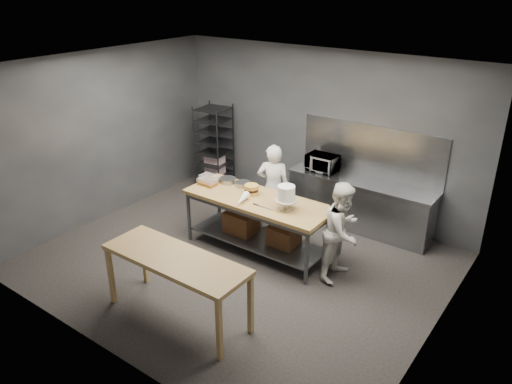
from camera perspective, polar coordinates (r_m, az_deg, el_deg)
ground at (r=7.91m, az=-2.08°, el=-7.98°), size 6.00×6.00×0.00m
back_wall at (r=9.21m, az=7.46°, el=6.80°), size 6.00×0.04×3.00m
work_table at (r=7.97m, az=0.26°, el=-2.96°), size 2.40×0.90×0.92m
near_counter at (r=6.41m, az=-9.17°, el=-8.03°), size 2.00×0.70×0.90m
back_counter at (r=8.91m, az=11.71°, el=-1.35°), size 2.60×0.60×0.90m
splashback_panel at (r=8.83m, az=13.02°, el=4.61°), size 2.60×0.02×0.90m
speed_rack at (r=10.32m, az=-4.80°, el=5.03°), size 0.68×0.72×1.75m
chef_behind at (r=8.55m, az=1.99°, el=0.47°), size 0.67×0.57×1.56m
chef_right at (r=7.31m, az=9.86°, el=-4.43°), size 0.58×0.74×1.49m
microwave at (r=8.99m, az=7.58°, el=3.32°), size 0.54×0.37×0.30m
frosted_cake_stand at (r=7.36m, az=3.46°, el=-0.32°), size 0.34×0.34×0.38m
layer_cake at (r=7.92m, az=-0.52°, el=0.28°), size 0.22×0.22×0.16m
cake_pans at (r=8.33m, az=-2.51°, el=1.16°), size 0.57×0.29×0.07m
piping_bag at (r=7.63m, az=-1.61°, el=-0.84°), size 0.22×0.40×0.12m
offset_spatula at (r=7.54m, az=0.50°, el=-1.62°), size 0.36×0.02×0.02m
pastry_clamshells at (r=8.39m, az=-5.45°, el=1.38°), size 0.39×0.34×0.11m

